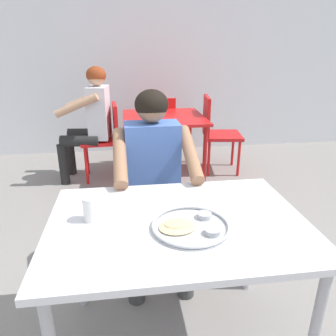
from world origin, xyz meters
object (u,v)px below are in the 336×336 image
at_px(diner_foreground, 154,170).
at_px(chair_red_far, 159,124).
at_px(drinking_cup, 91,208).
at_px(table_background_red, 163,123).
at_px(chair_red_right, 215,129).
at_px(patron_background, 91,115).
at_px(chair_foreground, 151,187).
at_px(thali_tray, 191,226).
at_px(table_foreground, 178,235).
at_px(chair_red_left, 106,135).

distance_m(diner_foreground, chair_red_far, 2.26).
bearing_deg(drinking_cup, table_background_red, 75.15).
xyz_separation_m(chair_red_right, chair_red_far, (-0.61, 0.51, -0.04)).
xyz_separation_m(chair_red_far, patron_background, (-0.80, -0.56, 0.26)).
bearing_deg(chair_red_right, chair_foreground, -120.70).
height_order(diner_foreground, chair_red_right, diner_foreground).
xyz_separation_m(table_background_red, chair_red_far, (0.02, 0.57, -0.15)).
bearing_deg(chair_foreground, thali_tray, -84.58).
bearing_deg(chair_red_far, chair_foreground, -97.99).
bearing_deg(table_background_red, chair_red_right, 6.20).
xyz_separation_m(table_foreground, drinking_cup, (-0.37, 0.05, 0.13)).
bearing_deg(chair_red_far, patron_background, -144.98).
height_order(table_foreground, diner_foreground, diner_foreground).
bearing_deg(diner_foreground, chair_red_far, 82.87).
xyz_separation_m(table_foreground, chair_foreground, (-0.04, 0.85, -0.15)).
height_order(table_foreground, chair_red_far, chair_red_far).
distance_m(drinking_cup, chair_red_right, 2.61).
bearing_deg(chair_red_right, diner_foreground, -117.25).
bearing_deg(diner_foreground, chair_foreground, 90.62).
bearing_deg(table_foreground, table_background_red, 84.51).
distance_m(table_foreground, table_background_red, 2.30).
relative_size(chair_red_far, patron_background, 0.67).
height_order(chair_red_left, chair_red_right, chair_red_right).
height_order(chair_foreground, chair_red_left, chair_red_left).
distance_m(table_background_red, chair_red_left, 0.66).
relative_size(chair_foreground, diner_foreground, 0.70).
relative_size(table_background_red, patron_background, 0.73).
distance_m(chair_red_left, chair_red_right, 1.27).
distance_m(chair_foreground, chair_red_left, 1.50).
bearing_deg(chair_red_left, table_background_red, -2.09).
xyz_separation_m(chair_foreground, patron_background, (-0.52, 1.44, 0.24)).
bearing_deg(table_background_red, chair_foreground, -100.48).
distance_m(table_background_red, chair_red_far, 0.59).
distance_m(chair_red_far, patron_background, 1.02).
bearing_deg(diner_foreground, chair_red_left, 102.76).
relative_size(thali_tray, chair_red_right, 0.36).
bearing_deg(patron_background, drinking_cup, -84.98).
relative_size(chair_red_left, chair_red_right, 0.94).
height_order(table_background_red, patron_background, patron_background).
xyz_separation_m(chair_foreground, chair_red_right, (0.89, 1.50, 0.02)).
bearing_deg(diner_foreground, thali_tray, -83.06).
bearing_deg(table_foreground, chair_foreground, 93.01).
bearing_deg(table_background_red, diner_foreground, -99.01).
bearing_deg(thali_tray, chair_red_far, 86.22).
xyz_separation_m(drinking_cup, diner_foreground, (0.33, 0.58, -0.06)).
relative_size(thali_tray, patron_background, 0.26).
bearing_deg(drinking_cup, diner_foreground, 60.25).
relative_size(thali_tray, chair_red_far, 0.39).
bearing_deg(drinking_cup, patron_background, 95.02).
height_order(chair_red_left, chair_red_far, chair_red_left).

